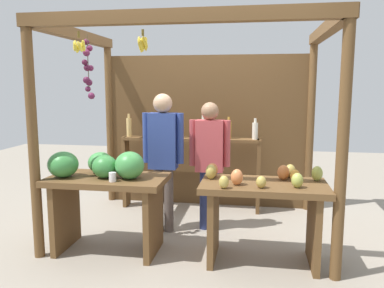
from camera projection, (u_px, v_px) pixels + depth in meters
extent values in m
plane|color=gray|center=(195.00, 229.00, 4.68)|extent=(12.00, 12.00, 0.00)
cylinder|color=brown|center=(33.00, 141.00, 3.76)|extent=(0.10, 0.10, 2.36)
cylinder|color=brown|center=(342.00, 148.00, 3.30)|extent=(0.10, 0.10, 2.36)
cylinder|color=brown|center=(110.00, 122.00, 5.71)|extent=(0.10, 0.10, 2.36)
cylinder|color=brown|center=(310.00, 125.00, 5.26)|extent=(0.10, 0.10, 2.36)
cube|color=brown|center=(177.00, 16.00, 3.36)|extent=(2.95, 0.12, 0.12)
cube|color=brown|center=(75.00, 34.00, 4.57)|extent=(0.12, 2.11, 0.12)
cube|color=brown|center=(328.00, 29.00, 4.11)|extent=(0.12, 2.11, 0.12)
cube|color=#52381E|center=(206.00, 131.00, 5.52)|extent=(2.85, 0.04, 2.12)
cylinder|color=brown|center=(143.00, 33.00, 3.59)|extent=(0.02, 0.02, 0.06)
ellipsoid|color=gold|center=(145.00, 45.00, 3.61)|extent=(0.04, 0.08, 0.12)
ellipsoid|color=gold|center=(145.00, 43.00, 3.63)|extent=(0.05, 0.05, 0.12)
ellipsoid|color=gold|center=(143.00, 47.00, 3.63)|extent=(0.08, 0.04, 0.12)
ellipsoid|color=gold|center=(141.00, 44.00, 3.63)|extent=(0.05, 0.05, 0.12)
ellipsoid|color=gold|center=(141.00, 45.00, 3.61)|extent=(0.04, 0.06, 0.12)
ellipsoid|color=gold|center=(140.00, 42.00, 3.59)|extent=(0.06, 0.06, 0.12)
ellipsoid|color=gold|center=(142.00, 45.00, 3.58)|extent=(0.05, 0.04, 0.12)
ellipsoid|color=gold|center=(145.00, 42.00, 3.57)|extent=(0.07, 0.06, 0.13)
cylinder|color=brown|center=(79.00, 34.00, 3.72)|extent=(0.02, 0.02, 0.06)
ellipsoid|color=yellow|center=(83.00, 46.00, 3.73)|extent=(0.04, 0.07, 0.11)
ellipsoid|color=yellow|center=(83.00, 46.00, 3.77)|extent=(0.06, 0.05, 0.12)
ellipsoid|color=yellow|center=(79.00, 48.00, 3.77)|extent=(0.07, 0.06, 0.12)
ellipsoid|color=yellow|center=(75.00, 46.00, 3.74)|extent=(0.04, 0.06, 0.11)
ellipsoid|color=yellow|center=(75.00, 46.00, 3.70)|extent=(0.07, 0.05, 0.12)
ellipsoid|color=yellow|center=(80.00, 47.00, 3.70)|extent=(0.07, 0.06, 0.12)
cylinder|color=#4C422D|center=(88.00, 62.00, 3.92)|extent=(0.01, 0.01, 0.55)
sphere|color=#47142D|center=(86.00, 42.00, 3.92)|extent=(0.06, 0.06, 0.06)
sphere|color=#601E42|center=(89.00, 48.00, 3.93)|extent=(0.06, 0.06, 0.06)
sphere|color=#601E42|center=(86.00, 53.00, 3.88)|extent=(0.07, 0.07, 0.07)
sphere|color=#47142D|center=(85.00, 62.00, 3.92)|extent=(0.06, 0.06, 0.06)
sphere|color=#47142D|center=(87.00, 68.00, 3.93)|extent=(0.07, 0.07, 0.07)
sphere|color=#601E42|center=(91.00, 68.00, 3.96)|extent=(0.06, 0.06, 0.06)
sphere|color=#511938|center=(89.00, 83.00, 3.97)|extent=(0.07, 0.07, 0.07)
sphere|color=#511938|center=(87.00, 80.00, 3.94)|extent=(0.07, 0.07, 0.07)
sphere|color=#601E42|center=(91.00, 96.00, 3.97)|extent=(0.07, 0.07, 0.07)
sphere|color=#511938|center=(88.00, 89.00, 3.97)|extent=(0.06, 0.06, 0.06)
cube|color=brown|center=(107.00, 180.00, 3.96)|extent=(1.20, 0.64, 0.06)
cube|color=brown|center=(65.00, 214.00, 4.10)|extent=(0.06, 0.58, 0.73)
cube|color=brown|center=(153.00, 219.00, 3.94)|extent=(0.06, 0.58, 0.73)
ellipsoid|color=#429347|center=(100.00, 163.00, 4.12)|extent=(0.36, 0.36, 0.22)
ellipsoid|color=#429347|center=(130.00, 165.00, 3.85)|extent=(0.40, 0.40, 0.27)
ellipsoid|color=#38843D|center=(63.00, 164.00, 3.92)|extent=(0.36, 0.36, 0.26)
ellipsoid|color=#38843D|center=(105.00, 167.00, 3.89)|extent=(0.35, 0.35, 0.23)
cylinder|color=white|center=(113.00, 177.00, 3.75)|extent=(0.07, 0.07, 0.09)
cube|color=brown|center=(264.00, 186.00, 3.71)|extent=(1.20, 0.64, 0.06)
cube|color=brown|center=(213.00, 223.00, 3.84)|extent=(0.06, 0.58, 0.73)
cube|color=brown|center=(314.00, 228.00, 3.69)|extent=(0.06, 0.58, 0.73)
ellipsoid|color=#CC7038|center=(212.00, 170.00, 3.94)|extent=(0.16, 0.16, 0.14)
ellipsoid|color=gold|center=(295.00, 176.00, 3.74)|extent=(0.10, 0.10, 0.12)
ellipsoid|color=#B79E47|center=(290.00, 171.00, 3.91)|extent=(0.11, 0.11, 0.14)
ellipsoid|color=#B79E47|center=(224.00, 182.00, 3.50)|extent=(0.10, 0.10, 0.12)
ellipsoid|color=#B79E47|center=(261.00, 182.00, 3.52)|extent=(0.13, 0.13, 0.11)
ellipsoid|color=#CC7038|center=(283.00, 172.00, 3.82)|extent=(0.15, 0.15, 0.15)
ellipsoid|color=#B79E47|center=(211.00, 172.00, 3.85)|extent=(0.14, 0.14, 0.14)
ellipsoid|color=#A8B24C|center=(317.00, 174.00, 3.78)|extent=(0.15, 0.15, 0.15)
ellipsoid|color=#E07F47|center=(237.00, 177.00, 3.62)|extent=(0.15, 0.15, 0.15)
ellipsoid|color=#A8B24C|center=(297.00, 180.00, 3.52)|extent=(0.13, 0.13, 0.14)
cube|color=brown|center=(126.00, 171.00, 5.52)|extent=(0.05, 0.20, 1.00)
cube|color=brown|center=(258.00, 176.00, 5.22)|extent=(0.05, 0.20, 1.00)
cube|color=brown|center=(190.00, 139.00, 5.30)|extent=(1.85, 0.22, 0.04)
cylinder|color=#D8B266|center=(129.00, 127.00, 5.42)|extent=(0.07, 0.07, 0.26)
cylinder|color=#D8B266|center=(129.00, 116.00, 5.39)|extent=(0.03, 0.03, 0.06)
cylinder|color=#994C1E|center=(153.00, 128.00, 5.36)|extent=(0.08, 0.08, 0.24)
cylinder|color=#994C1E|center=(153.00, 117.00, 5.34)|extent=(0.04, 0.04, 0.06)
cylinder|color=#D8B266|center=(178.00, 128.00, 5.30)|extent=(0.08, 0.08, 0.27)
cylinder|color=#D8B266|center=(178.00, 115.00, 5.28)|extent=(0.04, 0.04, 0.06)
cylinder|color=silver|center=(203.00, 129.00, 5.25)|extent=(0.07, 0.07, 0.25)
cylinder|color=silver|center=(203.00, 117.00, 5.23)|extent=(0.03, 0.03, 0.06)
cylinder|color=gold|center=(229.00, 130.00, 5.19)|extent=(0.07, 0.07, 0.23)
cylinder|color=gold|center=(229.00, 119.00, 5.17)|extent=(0.03, 0.03, 0.06)
cylinder|color=silver|center=(255.00, 131.00, 5.14)|extent=(0.08, 0.08, 0.22)
cylinder|color=silver|center=(255.00, 120.00, 5.12)|extent=(0.03, 0.03, 0.06)
cylinder|color=brown|center=(159.00, 199.00, 4.58)|extent=(0.11, 0.11, 0.76)
cylinder|color=brown|center=(169.00, 200.00, 4.56)|extent=(0.11, 0.11, 0.76)
cube|color=#2D428C|center=(163.00, 141.00, 4.46)|extent=(0.32, 0.19, 0.64)
cylinder|color=#2D428C|center=(146.00, 138.00, 4.49)|extent=(0.08, 0.08, 0.58)
cylinder|color=#2D428C|center=(180.00, 138.00, 4.43)|extent=(0.08, 0.08, 0.58)
sphere|color=tan|center=(163.00, 103.00, 4.40)|extent=(0.22, 0.22, 0.22)
cylinder|color=navy|center=(204.00, 200.00, 4.64)|extent=(0.11, 0.11, 0.71)
cylinder|color=navy|center=(214.00, 200.00, 4.62)|extent=(0.11, 0.11, 0.71)
cube|color=#BF474C|center=(210.00, 146.00, 4.53)|extent=(0.32, 0.19, 0.60)
cylinder|color=#BF474C|center=(193.00, 143.00, 4.56)|extent=(0.08, 0.08, 0.54)
cylinder|color=#BF474C|center=(227.00, 144.00, 4.49)|extent=(0.08, 0.08, 0.54)
sphere|color=#997051|center=(210.00, 111.00, 4.47)|extent=(0.21, 0.21, 0.21)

